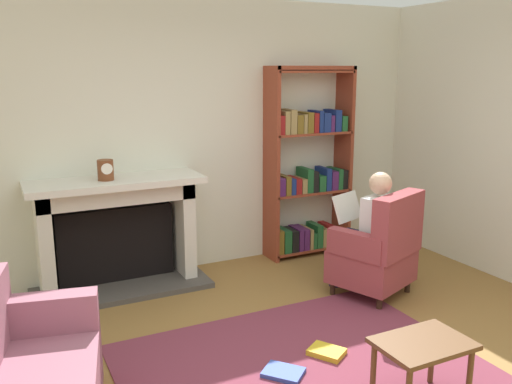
# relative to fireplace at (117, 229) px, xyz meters

# --- Properties ---
(back_wall) EXTENTS (5.60, 0.10, 2.70)m
(back_wall) POSITION_rel_fireplace_xyz_m (0.80, 0.25, 0.79)
(back_wall) COLOR silver
(back_wall) RESTS_ON ground
(side_wall_right) EXTENTS (0.10, 5.20, 2.70)m
(side_wall_right) POSITION_rel_fireplace_xyz_m (3.45, -1.05, 0.79)
(side_wall_right) COLOR silver
(side_wall_right) RESTS_ON ground
(area_rug) EXTENTS (2.40, 1.80, 0.01)m
(area_rug) POSITION_rel_fireplace_xyz_m (0.80, -2.00, -0.56)
(area_rug) COLOR brown
(area_rug) RESTS_ON ground
(fireplace) EXTENTS (1.59, 0.64, 1.05)m
(fireplace) POSITION_rel_fireplace_xyz_m (0.00, 0.00, 0.00)
(fireplace) COLOR #4C4742
(fireplace) RESTS_ON ground
(mantel_clock) EXTENTS (0.14, 0.14, 0.18)m
(mantel_clock) POSITION_rel_fireplace_xyz_m (-0.09, -0.10, 0.58)
(mantel_clock) COLOR brown
(mantel_clock) RESTS_ON fireplace
(bookshelf) EXTENTS (0.95, 0.32, 2.05)m
(bookshelf) POSITION_rel_fireplace_xyz_m (2.10, 0.03, 0.38)
(bookshelf) COLOR brown
(bookshelf) RESTS_ON ground
(armchair_reading) EXTENTS (0.82, 0.81, 0.97)m
(armchair_reading) POSITION_rel_fireplace_xyz_m (2.05, -1.26, -0.14)
(armchair_reading) COLOR #331E14
(armchair_reading) RESTS_ON ground
(seated_reader) EXTENTS (0.49, 0.59, 1.14)m
(seated_reader) POSITION_rel_fireplace_xyz_m (2.01, -1.15, 0.06)
(seated_reader) COLOR silver
(seated_reader) RESTS_ON ground
(side_table) EXTENTS (0.56, 0.39, 0.43)m
(side_table) POSITION_rel_fireplace_xyz_m (1.22, -2.70, -0.20)
(side_table) COLOR brown
(side_table) RESTS_ON ground
(scattered_books) EXTENTS (0.71, 0.41, 0.04)m
(scattered_books) POSITION_rel_fireplace_xyz_m (0.85, -2.00, -0.53)
(scattered_books) COLOR gold
(scattered_books) RESTS_ON area_rug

